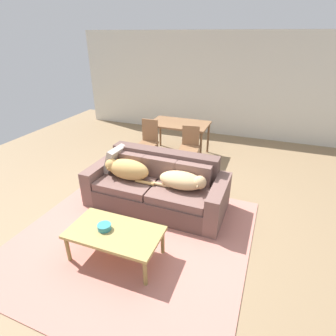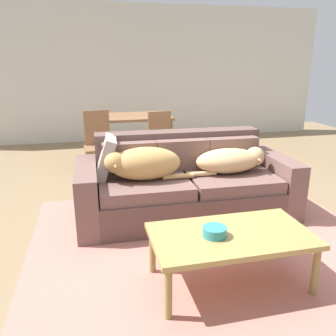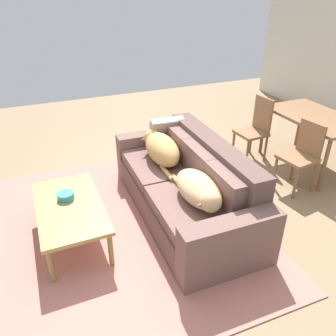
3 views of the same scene
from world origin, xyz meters
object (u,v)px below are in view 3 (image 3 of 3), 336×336
at_px(throw_pillow_by_left_arm, 166,133).
at_px(bowl_on_coffee_table, 66,196).
at_px(couch, 188,187).
at_px(dining_table, 315,121).
at_px(coffee_table, 70,209).
at_px(dining_chair_near_left, 256,127).
at_px(dog_on_left_cushion, 161,148).
at_px(dog_on_right_cushion, 199,190).
at_px(dining_chair_near_right, 302,153).

xyz_separation_m(throw_pillow_by_left_arm, bowl_on_coffee_table, (0.67, -1.41, -0.21)).
height_order(couch, dining_table, couch).
height_order(coffee_table, dining_chair_near_left, dining_chair_near_left).
bearing_deg(dog_on_left_cushion, coffee_table, -67.81).
bearing_deg(dog_on_left_cushion, couch, 16.78).
xyz_separation_m(dog_on_right_cushion, dining_chair_near_right, (-0.39, 1.67, -0.10)).
bearing_deg(throw_pillow_by_left_arm, bowl_on_coffee_table, -64.62).
bearing_deg(coffee_table, throw_pillow_by_left_arm, 119.86).
xyz_separation_m(dog_on_left_cushion, dining_chair_near_right, (0.57, 1.69, -0.14)).
bearing_deg(dining_chair_near_right, throw_pillow_by_left_arm, -129.52).
height_order(couch, dog_on_right_cushion, couch).
bearing_deg(dining_table, throw_pillow_by_left_arm, -103.46).
distance_m(dog_on_left_cushion, dining_chair_near_right, 1.79).
relative_size(couch, coffee_table, 1.96).
distance_m(coffee_table, dining_chair_near_left, 2.96).
xyz_separation_m(dog_on_left_cushion, dining_table, (0.14, 2.26, 0.06)).
bearing_deg(bowl_on_coffee_table, dog_on_right_cushion, 62.25).
height_order(dining_table, dining_chair_near_right, dining_chair_near_right).
bearing_deg(couch, dog_on_left_cushion, -163.22).
bearing_deg(bowl_on_coffee_table, dining_table, 92.94).
height_order(dog_on_left_cushion, dining_chair_near_left, dining_chair_near_left).
distance_m(couch, dining_chair_near_left, 1.76).
xyz_separation_m(throw_pillow_by_left_arm, coffee_table, (0.80, -1.40, -0.29)).
bearing_deg(throw_pillow_by_left_arm, dog_on_right_cushion, -8.43).
bearing_deg(dining_chair_near_right, coffee_table, -99.89).
bearing_deg(dog_on_right_cushion, bowl_on_coffee_table, -116.55).
bearing_deg(dining_chair_near_left, dining_table, 46.32).
bearing_deg(couch, dining_chair_near_right, 87.84).
relative_size(couch, dog_on_right_cushion, 2.63).
distance_m(dog_on_right_cushion, throw_pillow_by_left_arm, 1.32).
bearing_deg(dog_on_left_cushion, dining_chair_near_right, 72.50).
height_order(couch, dog_on_left_cushion, couch).
bearing_deg(coffee_table, couch, 88.86).
relative_size(throw_pillow_by_left_arm, dining_chair_near_left, 0.46).
bearing_deg(dining_chair_near_right, dining_table, 119.24).
relative_size(couch, dining_table, 1.71).
bearing_deg(dining_chair_near_right, couch, -100.91).
height_order(couch, dining_chair_near_right, dining_chair_near_right).
xyz_separation_m(dog_on_right_cushion, dining_chair_near_left, (-1.32, 1.64, -0.09)).
distance_m(throw_pillow_by_left_arm, dining_table, 2.11).
bearing_deg(throw_pillow_by_left_arm, coffee_table, -60.14).
xyz_separation_m(coffee_table, bowl_on_coffee_table, (-0.13, -0.01, 0.08)).
distance_m(throw_pillow_by_left_arm, coffee_table, 1.64).
relative_size(dog_on_right_cushion, throw_pillow_by_left_arm, 2.01).
xyz_separation_m(dog_on_right_cushion, dining_table, (-0.82, 2.24, 0.10)).
relative_size(couch, bowl_on_coffee_table, 13.37).
distance_m(bowl_on_coffee_table, dining_table, 3.47).
relative_size(couch, dog_on_left_cushion, 2.58).
bearing_deg(dining_chair_near_right, dog_on_left_cushion, -116.26).
distance_m(dog_on_right_cushion, dining_chair_near_right, 1.71).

